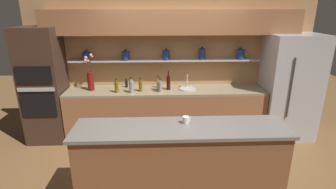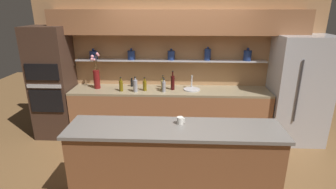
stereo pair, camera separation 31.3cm
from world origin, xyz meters
The scene contains 17 objects.
ground_plane centered at (0.00, 0.00, 0.00)m, with size 12.00×12.00×0.00m, color brown.
back_wall_unit centered at (0.00, 1.53, 1.55)m, with size 5.20×0.44×2.60m.
back_counter_unit centered at (-0.12, 1.24, 0.46)m, with size 3.56×0.62×0.92m.
island_counter centered at (0.00, -0.51, 0.51)m, with size 2.51×0.61×1.02m.
refrigerator centered at (2.14, 1.20, 0.95)m, with size 0.92×0.73×1.90m.
oven_tower centered at (-2.26, 1.24, 1.02)m, with size 0.68×0.64×2.03m.
flower_vase centered at (-1.45, 1.27, 1.14)m, with size 0.16×0.14×0.65m.
sink_fixture centered at (0.27, 1.25, 0.94)m, with size 0.29×0.29×0.25m.
bottle_spirit_0 centered at (-0.24, 1.20, 1.02)m, with size 0.07×0.07×0.24m.
bottle_wine_1 centered at (-0.07, 1.24, 1.05)m, with size 0.07×0.07×0.35m.
bottle_oil_2 centered at (-0.56, 1.16, 1.02)m, with size 0.07×0.07×0.24m.
bottle_spirit_3 centered at (-0.72, 1.09, 1.03)m, with size 0.08×0.08×0.27m.
bottle_sauce_4 centered at (-0.84, 1.41, 0.99)m, with size 0.05×0.05×0.16m.
bottle_spirit_5 centered at (-0.22, 1.10, 1.02)m, with size 0.06×0.06×0.24m.
bottle_oil_6 centered at (-0.98, 1.12, 1.02)m, with size 0.07×0.07×0.25m.
bottle_oil_7 centered at (-0.25, 1.36, 1.01)m, with size 0.05×0.05×0.23m.
coffee_mug centered at (0.07, -0.41, 1.06)m, with size 0.10×0.08×0.09m.
Camera 1 is at (-0.27, -3.26, 2.35)m, focal length 28.00 mm.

